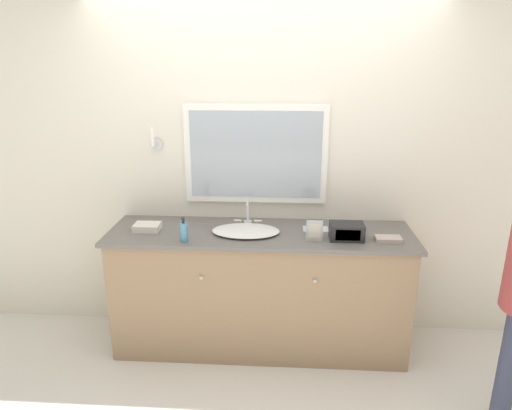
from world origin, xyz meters
The scene contains 10 objects.
ground_plane centered at (0.00, 0.00, 0.00)m, with size 14.00×14.00×0.00m, color silver.
wall_back centered at (0.00, 0.66, 1.28)m, with size 8.00×0.18×2.55m.
vanity_counter centered at (0.00, 0.34, 0.46)m, with size 2.17×0.60×0.92m.
sink_basin centered at (-0.10, 0.31, 0.94)m, with size 0.48×0.36×0.18m.
soap_bottle centered at (-0.50, 0.12, 0.99)m, with size 0.06×0.06×0.18m.
appliance_box centered at (0.59, 0.23, 0.98)m, with size 0.23×0.15×0.11m.
picture_frame centered at (0.37, 0.19, 0.99)m, with size 0.11×0.01×0.14m.
hand_towel_near_sink centered at (-0.81, 0.32, 0.94)m, with size 0.18×0.14×0.05m.
hand_towel_far_corner centered at (0.87, 0.22, 0.93)m, with size 0.17×0.10×0.03m.
metal_tray centered at (0.39, 0.40, 0.92)m, with size 0.18×0.12×0.01m.
Camera 1 is at (0.16, -2.69, 2.08)m, focal length 32.00 mm.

